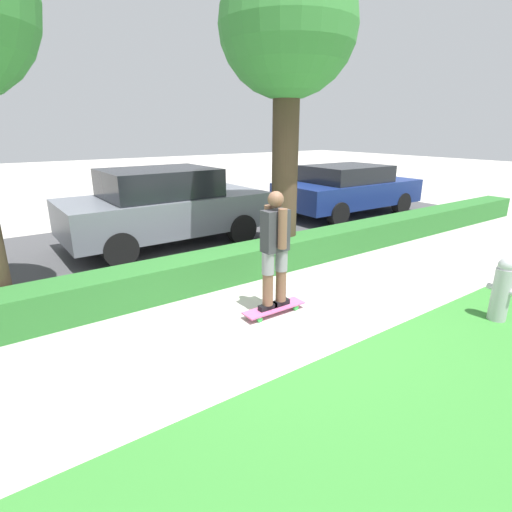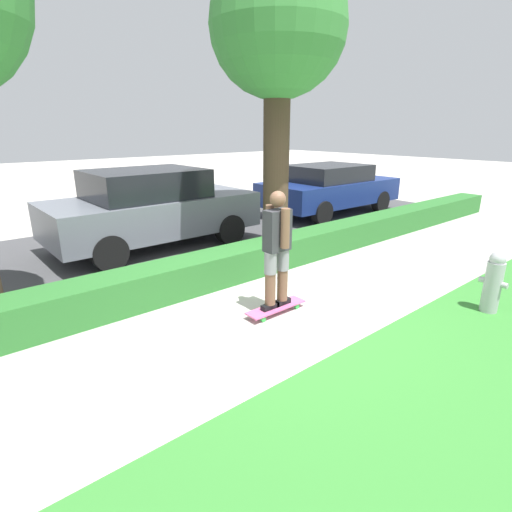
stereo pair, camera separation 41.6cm
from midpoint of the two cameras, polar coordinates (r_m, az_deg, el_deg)
name	(u,v)px [view 1 (the left image)]	position (r m, az deg, el deg)	size (l,w,h in m)	color
ground_plane	(282,318)	(5.31, 6.04, -8.90)	(60.00, 60.00, 0.00)	#BCB7AD
street_asphalt	(158,245)	(8.69, -12.46, 1.52)	(18.45, 5.00, 0.01)	#474749
hedge_row	(220,267)	(6.40, -3.33, -1.63)	(18.45, 0.60, 0.51)	#2D702D
skateboard	(274,308)	(5.41, 4.82, -7.48)	(0.90, 0.24, 0.09)	#DB5B93
skater_person	(275,248)	(5.10, 5.07, 1.11)	(0.48, 0.40, 1.55)	black
tree_mid	(288,35)	(7.30, 6.42, 28.89)	(2.22, 2.22, 5.04)	#423323
parked_car_middle	(165,206)	(8.57, -11.56, 6.99)	(4.19, 2.02, 1.59)	slate
parked_car_rear	(348,189)	(11.83, 13.98, 9.31)	(4.21, 1.98, 1.39)	navy
fire_hydrant	(502,290)	(6.07, 33.40, -4.05)	(0.22, 0.35, 0.85)	#ADADB2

